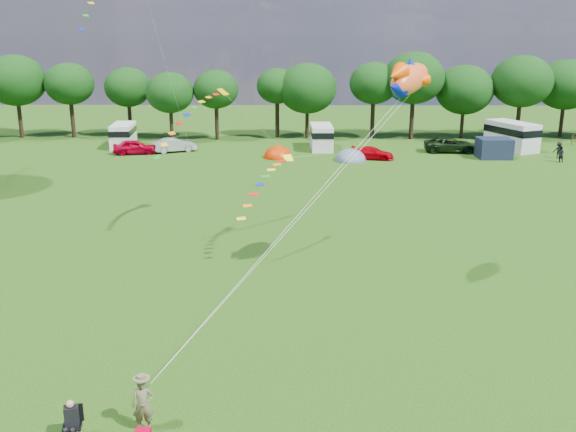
{
  "coord_description": "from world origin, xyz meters",
  "views": [
    {
      "loc": [
        0.38,
        -22.24,
        12.89
      ],
      "look_at": [
        0.0,
        8.0,
        4.0
      ],
      "focal_mm": 40.0,
      "sensor_mm": 36.0,
      "label": 1
    }
  ],
  "objects_px": {
    "kite_flyer": "(143,405)",
    "campervan_c": "(321,136)",
    "fish_kite": "(407,79)",
    "campervan_b": "(123,135)",
    "tent_greyblue": "(350,160)",
    "camp_chair": "(72,416)",
    "car_c": "(372,153)",
    "campervan_d": "(512,135)",
    "tent_orange": "(278,157)",
    "walker_b": "(559,150)",
    "car_d": "(451,145)",
    "walker_a": "(560,154)",
    "car_a": "(135,147)",
    "car_b": "(175,145)"
  },
  "relations": [
    {
      "from": "tent_greyblue",
      "to": "walker_b",
      "type": "xyz_separation_m",
      "value": [
        21.5,
        1.58,
        0.82
      ]
    },
    {
      "from": "car_c",
      "to": "car_a",
      "type": "bearing_deg",
      "value": 97.05
    },
    {
      "from": "kite_flyer",
      "to": "car_c",
      "type": "bearing_deg",
      "value": 68.36
    },
    {
      "from": "car_b",
      "to": "car_d",
      "type": "relative_size",
      "value": 0.73
    },
    {
      "from": "camp_chair",
      "to": "fish_kite",
      "type": "xyz_separation_m",
      "value": [
        12.44,
        13.04,
        9.68
      ]
    },
    {
      "from": "fish_kite",
      "to": "campervan_b",
      "type": "bearing_deg",
      "value": 65.54
    },
    {
      "from": "campervan_d",
      "to": "walker_a",
      "type": "xyz_separation_m",
      "value": [
        2.68,
        -6.8,
        -0.82
      ]
    },
    {
      "from": "campervan_c",
      "to": "tent_greyblue",
      "type": "relative_size",
      "value": 1.55
    },
    {
      "from": "tent_greyblue",
      "to": "campervan_b",
      "type": "bearing_deg",
      "value": 163.38
    },
    {
      "from": "car_d",
      "to": "kite_flyer",
      "type": "height_order",
      "value": "kite_flyer"
    },
    {
      "from": "tent_orange",
      "to": "walker_b",
      "type": "height_order",
      "value": "walker_b"
    },
    {
      "from": "kite_flyer",
      "to": "tent_greyblue",
      "type": "bearing_deg",
      "value": 70.82
    },
    {
      "from": "campervan_d",
      "to": "tent_orange",
      "type": "bearing_deg",
      "value": 76.84
    },
    {
      "from": "tent_greyblue",
      "to": "fish_kite",
      "type": "relative_size",
      "value": 0.94
    },
    {
      "from": "tent_greyblue",
      "to": "walker_b",
      "type": "distance_m",
      "value": 21.57
    },
    {
      "from": "car_d",
      "to": "walker_a",
      "type": "bearing_deg",
      "value": -115.61
    },
    {
      "from": "camp_chair",
      "to": "fish_kite",
      "type": "height_order",
      "value": "fish_kite"
    },
    {
      "from": "camp_chair",
      "to": "car_b",
      "type": "bearing_deg",
      "value": 84.76
    },
    {
      "from": "tent_greyblue",
      "to": "camp_chair",
      "type": "relative_size",
      "value": 2.41
    },
    {
      "from": "car_c",
      "to": "walker_b",
      "type": "xyz_separation_m",
      "value": [
        19.2,
        0.77,
        0.22
      ]
    },
    {
      "from": "tent_greyblue",
      "to": "camp_chair",
      "type": "height_order",
      "value": "camp_chair"
    },
    {
      "from": "car_d",
      "to": "kite_flyer",
      "type": "xyz_separation_m",
      "value": [
        -21.71,
        -50.18,
        0.18
      ]
    },
    {
      "from": "walker_a",
      "to": "tent_orange",
      "type": "bearing_deg",
      "value": -21.73
    },
    {
      "from": "car_c",
      "to": "campervan_d",
      "type": "xyz_separation_m",
      "value": [
        15.86,
        5.54,
        1.01
      ]
    },
    {
      "from": "kite_flyer",
      "to": "camp_chair",
      "type": "xyz_separation_m",
      "value": [
        -2.2,
        -0.5,
        -0.09
      ]
    },
    {
      "from": "tent_greyblue",
      "to": "walker_a",
      "type": "relative_size",
      "value": 2.17
    },
    {
      "from": "campervan_b",
      "to": "tent_orange",
      "type": "height_order",
      "value": "campervan_b"
    },
    {
      "from": "camp_chair",
      "to": "fish_kite",
      "type": "relative_size",
      "value": 0.39
    },
    {
      "from": "car_a",
      "to": "car_c",
      "type": "height_order",
      "value": "car_a"
    },
    {
      "from": "tent_greyblue",
      "to": "car_a",
      "type": "bearing_deg",
      "value": 171.78
    },
    {
      "from": "car_d",
      "to": "kite_flyer",
      "type": "distance_m",
      "value": 54.67
    },
    {
      "from": "car_d",
      "to": "camp_chair",
      "type": "relative_size",
      "value": 3.91
    },
    {
      "from": "camp_chair",
      "to": "campervan_d",
      "type": "bearing_deg",
      "value": 47.5
    },
    {
      "from": "car_a",
      "to": "campervan_b",
      "type": "height_order",
      "value": "campervan_b"
    },
    {
      "from": "car_d",
      "to": "fish_kite",
      "type": "bearing_deg",
      "value": 165.98
    },
    {
      "from": "car_a",
      "to": "campervan_c",
      "type": "relative_size",
      "value": 0.84
    },
    {
      "from": "car_c",
      "to": "walker_a",
      "type": "relative_size",
      "value": 2.55
    },
    {
      "from": "car_b",
      "to": "tent_orange",
      "type": "height_order",
      "value": "car_b"
    },
    {
      "from": "walker_b",
      "to": "car_d",
      "type": "bearing_deg",
      "value": -10.78
    },
    {
      "from": "car_d",
      "to": "tent_greyblue",
      "type": "height_order",
      "value": "car_d"
    },
    {
      "from": "car_c",
      "to": "walker_a",
      "type": "height_order",
      "value": "walker_a"
    },
    {
      "from": "campervan_b",
      "to": "fish_kite",
      "type": "relative_size",
      "value": 1.47
    },
    {
      "from": "campervan_d",
      "to": "walker_a",
      "type": "distance_m",
      "value": 7.36
    },
    {
      "from": "tent_greyblue",
      "to": "walker_b",
      "type": "height_order",
      "value": "walker_b"
    },
    {
      "from": "kite_flyer",
      "to": "walker_b",
      "type": "xyz_separation_m",
      "value": [
        32.0,
        46.97,
        -0.13
      ]
    },
    {
      "from": "car_c",
      "to": "fish_kite",
      "type": "xyz_separation_m",
      "value": [
        -2.55,
        -33.65,
        9.94
      ]
    },
    {
      "from": "tent_greyblue",
      "to": "kite_flyer",
      "type": "height_order",
      "value": "kite_flyer"
    },
    {
      "from": "kite_flyer",
      "to": "campervan_c",
      "type": "bearing_deg",
      "value": 75.29
    },
    {
      "from": "campervan_d",
      "to": "camp_chair",
      "type": "distance_m",
      "value": 60.68
    },
    {
      "from": "walker_a",
      "to": "car_b",
      "type": "bearing_deg",
      "value": -24.83
    }
  ]
}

